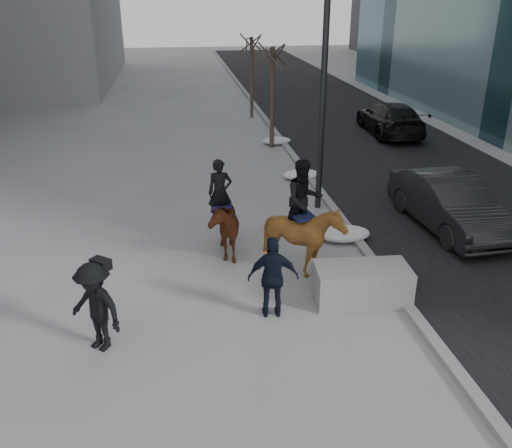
{
  "coord_description": "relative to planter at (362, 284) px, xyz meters",
  "views": [
    {
      "loc": [
        -1.58,
        -9.49,
        6.14
      ],
      "look_at": [
        0.0,
        1.2,
        1.5
      ],
      "focal_mm": 38.0,
      "sensor_mm": 36.0,
      "label": 1
    }
  ],
  "objects": [
    {
      "name": "ground",
      "position": [
        -2.14,
        -0.19,
        -0.4
      ],
      "size": [
        120.0,
        120.0,
        0.0
      ],
      "primitive_type": "plane",
      "color": "gray",
      "rests_on": "ground"
    },
    {
      "name": "road",
      "position": [
        4.86,
        9.81,
        -0.39
      ],
      "size": [
        8.0,
        90.0,
        0.01
      ],
      "primitive_type": "cube",
      "color": "black",
      "rests_on": "ground"
    },
    {
      "name": "curb",
      "position": [
        0.86,
        9.81,
        -0.34
      ],
      "size": [
        0.25,
        90.0,
        0.12
      ],
      "primitive_type": "cube",
      "color": "gray",
      "rests_on": "ground"
    },
    {
      "name": "planter",
      "position": [
        0.0,
        0.0,
        0.0
      ],
      "size": [
        2.06,
        1.13,
        0.8
      ],
      "primitive_type": "cube",
      "rotation": [
        0.0,
        0.0,
        -0.07
      ],
      "color": "gray",
      "rests_on": "ground"
    },
    {
      "name": "car_near",
      "position": [
        3.65,
        3.43,
        0.35
      ],
      "size": [
        1.87,
        4.63,
        1.5
      ],
      "primitive_type": "imported",
      "rotation": [
        0.0,
        0.0,
        0.06
      ],
      "color": "black",
      "rests_on": "ground"
    },
    {
      "name": "car_far",
      "position": [
        6.12,
        14.18,
        0.34
      ],
      "size": [
        2.32,
        5.2,
        1.48
      ],
      "primitive_type": "imported",
      "rotation": [
        0.0,
        0.0,
        3.09
      ],
      "color": "black",
      "rests_on": "ground"
    },
    {
      "name": "tree_near",
      "position": [
        0.26,
        12.67,
        1.9
      ],
      "size": [
        1.2,
        1.2,
        4.6
      ],
      "primitive_type": null,
      "color": "#362B20",
      "rests_on": "ground"
    },
    {
      "name": "tree_far",
      "position": [
        0.26,
        18.81,
        1.86
      ],
      "size": [
        1.2,
        1.2,
        4.52
      ],
      "primitive_type": null,
      "color": "#372D20",
      "rests_on": "ground"
    },
    {
      "name": "mounted_left",
      "position": [
        -2.76,
        2.75,
        0.5
      ],
      "size": [
        0.94,
        1.91,
        2.42
      ],
      "color": "#4A1E0E",
      "rests_on": "ground"
    },
    {
      "name": "mounted_right",
      "position": [
        -0.97,
        1.4,
        0.7
      ],
      "size": [
        1.73,
        1.87,
        2.74
      ],
      "color": "#523210",
      "rests_on": "ground"
    },
    {
      "name": "feeder",
      "position": [
        -1.98,
        -0.29,
        0.48
      ],
      "size": [
        1.07,
        0.91,
        1.75
      ],
      "color": "black",
      "rests_on": "ground"
    },
    {
      "name": "camera_crew",
      "position": [
        -5.37,
        -0.92,
        0.49
      ],
      "size": [
        1.29,
        1.22,
        1.75
      ],
      "color": "black",
      "rests_on": "ground"
    },
    {
      "name": "lamppost",
      "position": [
        0.46,
        5.51,
        4.59
      ],
      "size": [
        0.25,
        0.8,
        9.09
      ],
      "color": "black",
      "rests_on": "ground"
    },
    {
      "name": "snow_piles",
      "position": [
        0.56,
        7.64,
        -0.23
      ],
      "size": [
        1.4,
        10.91,
        0.36
      ],
      "color": "silver",
      "rests_on": "ground"
    }
  ]
}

